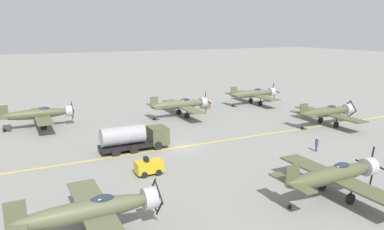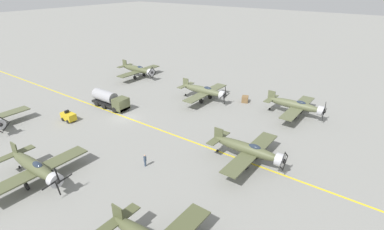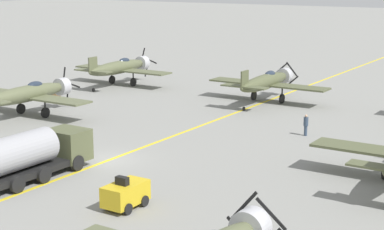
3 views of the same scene
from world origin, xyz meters
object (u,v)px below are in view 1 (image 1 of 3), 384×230
airplane_mid_left (181,105)px  supply_crate_by_tanker (206,105)px  airplane_near_left (39,114)px  fuel_tanker (134,137)px  airplane_mid_right (334,175)px  airplane_far_center (327,112)px  tow_tractor (149,167)px  airplane_far_left (254,94)px  ground_crew_walking (317,144)px  airplane_near_right (92,211)px

airplane_mid_left → supply_crate_by_tanker: (-4.00, 6.70, -1.43)m
airplane_near_left → fuel_tanker: size_ratio=1.50×
airplane_mid_right → supply_crate_by_tanker: (-36.54, 7.87, -1.43)m
airplane_far_center → supply_crate_by_tanker: (-18.54, -9.97, -1.43)m
fuel_tanker → tow_tractor: fuel_tanker is taller
airplane_far_left → fuel_tanker: (16.25, -28.55, -0.50)m
airplane_far_center → ground_crew_walking: bearing=-58.7°
airplane_near_right → supply_crate_by_tanker: airplane_near_right is taller
airplane_far_left → airplane_far_center: 17.82m
airplane_near_left → fuel_tanker: (15.77, 8.90, -0.50)m
tow_tractor → ground_crew_walking: 19.71m
airplane_mid_left → airplane_near_left: 21.04m
airplane_far_center → tow_tractor: bearing=-86.1°
airplane_far_left → airplane_far_center: (17.82, 0.07, -0.00)m
airplane_far_left → airplane_mid_right: 39.98m
airplane_mid_left → airplane_near_left: airplane_mid_left is taller
airplane_mid_left → airplane_far_center: airplane_mid_left is taller
tow_tractor → fuel_tanker: bearing=172.0°
airplane_far_left → tow_tractor: bearing=-68.8°
airplane_near_left → tow_tractor: airplane_near_left is taller
airplane_near_left → airplane_mid_right: size_ratio=1.00×
ground_crew_walking → tow_tractor: bearing=-95.8°
airplane_far_center → fuel_tanker: (-1.57, -28.62, -0.50)m
airplane_far_left → airplane_mid_left: (3.28, -16.60, 0.00)m
airplane_far_left → airplane_near_left: bearing=-107.1°
airplane_far_center → ground_crew_walking: (8.29, -10.11, -1.11)m
tow_tractor → ground_crew_walking: size_ratio=1.57×
airplane_mid_right → fuel_tanker: bearing=-141.8°
airplane_far_center → airplane_mid_right: (18.00, -17.85, 0.00)m
airplane_far_left → fuel_tanker: airplane_far_left is taller
airplane_far_center → airplane_far_left: bearing=172.2°
tow_tractor → supply_crate_by_tanker: tow_tractor is taller
airplane_far_center → airplane_near_right: same height
airplane_far_left → airplane_mid_left: 16.92m
airplane_near_left → ground_crew_walking: (25.62, 27.41, -1.11)m
fuel_tanker → airplane_mid_right: bearing=28.8°
airplane_far_left → fuel_tanker: bearing=-78.2°
airplane_far_center → tow_tractor: airplane_far_center is taller
airplane_near_left → airplane_mid_right: 40.44m
airplane_mid_right → supply_crate_by_tanker: size_ratio=8.53×
fuel_tanker → supply_crate_by_tanker: size_ratio=5.68×
airplane_near_right → supply_crate_by_tanker: size_ratio=8.53×
ground_crew_walking → airplane_mid_right: bearing=-38.6°
fuel_tanker → airplane_near_left: bearing=-150.6°
tow_tractor → supply_crate_by_tanker: 31.73m
airplane_near_left → airplane_near_right: size_ratio=1.00×
airplane_far_left → ground_crew_walking: 27.99m
fuel_tanker → tow_tractor: (7.86, -1.11, -0.72)m
tow_tractor → supply_crate_by_tanker: size_ratio=1.85×
airplane_mid_left → ground_crew_walking: bearing=16.5°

